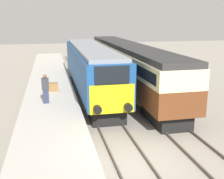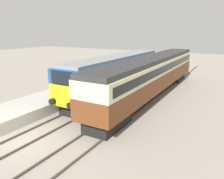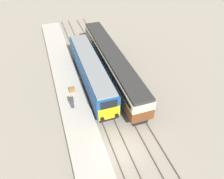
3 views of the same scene
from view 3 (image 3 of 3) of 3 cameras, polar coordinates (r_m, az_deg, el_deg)
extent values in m
plane|color=gray|center=(23.37, 2.31, -15.75)|extent=(120.00, 120.00, 0.00)
cube|color=#B7B2A8|center=(27.68, -9.98, -3.79)|extent=(3.50, 50.00, 0.87)
cube|color=#4C4238|center=(26.14, -3.05, -7.47)|extent=(0.07, 60.00, 0.14)
cube|color=#4C4238|center=(26.42, -0.04, -6.75)|extent=(0.07, 60.00, 0.14)
cube|color=#4C4238|center=(26.92, 3.95, -5.76)|extent=(0.07, 60.00, 0.14)
cube|color=#4C4238|center=(27.37, 6.75, -5.04)|extent=(0.07, 60.00, 0.14)
cube|color=black|center=(26.87, -2.42, -4.49)|extent=(2.03, 4.00, 1.00)
cube|color=black|center=(35.31, -7.60, 7.38)|extent=(2.03, 4.00, 1.00)
cube|color=navy|center=(29.81, -5.57, 5.05)|extent=(2.70, 15.93, 2.67)
cube|color=yellow|center=(24.23, -0.75, -6.28)|extent=(2.48, 0.10, 1.60)
cube|color=black|center=(23.28, -0.78, -3.99)|extent=(1.89, 0.10, 0.96)
cube|color=gray|center=(29.01, -5.75, 7.41)|extent=(2.38, 15.30, 0.24)
cylinder|color=black|center=(24.26, -2.51, -7.81)|extent=(0.44, 0.35, 0.44)
cylinder|color=black|center=(24.61, 1.31, -6.88)|extent=(0.44, 0.35, 0.44)
cube|color=black|center=(26.49, 5.89, -5.61)|extent=(1.89, 3.60, 0.95)
cube|color=black|center=(39.35, -4.03, 11.24)|extent=(1.89, 3.60, 0.95)
cube|color=brown|center=(31.78, 0.00, 6.26)|extent=(2.70, 21.30, 1.45)
cube|color=beige|center=(31.08, 0.00, 8.25)|extent=(2.71, 21.30, 1.14)
cube|color=black|center=(31.08, 0.00, 8.25)|extent=(2.75, 20.45, 0.63)
cube|color=#2D2D2D|center=(30.69, 0.00, 9.44)|extent=(2.48, 21.30, 0.36)
cube|color=#2D334C|center=(26.33, -10.30, -3.96)|extent=(0.36, 0.24, 0.88)
cube|color=#333338|center=(25.79, -10.51, -2.68)|extent=(0.44, 0.26, 0.73)
sphere|color=brown|center=(25.47, -10.63, -1.87)|extent=(0.24, 0.24, 0.24)
cube|color=olive|center=(28.70, -10.41, -0.02)|extent=(0.70, 0.56, 0.60)
camera|label=1|loc=(13.46, 6.94, -40.06)|focal=45.00mm
camera|label=2|loc=(20.83, 39.91, -10.39)|focal=35.00mm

